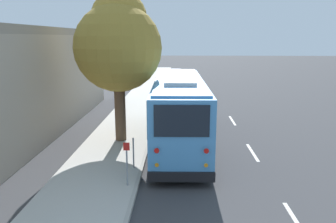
{
  "coord_description": "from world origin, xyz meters",
  "views": [
    {
      "loc": [
        -17.06,
        0.33,
        5.28
      ],
      "look_at": [
        0.4,
        0.93,
        1.3
      ],
      "focal_mm": 35.0,
      "sensor_mm": 36.0,
      "label": 1
    }
  ],
  "objects_px": {
    "parked_sedan_gray": "(177,82)",
    "street_tree": "(118,42)",
    "parked_sedan_white": "(175,91)",
    "sign_post_far": "(133,153)",
    "shuttle_bus": "(179,107)",
    "sign_post_near": "(127,164)",
    "parked_sedan_navy": "(175,75)",
    "fire_hydrant": "(151,103)"
  },
  "relations": [
    {
      "from": "street_tree",
      "to": "fire_hydrant",
      "type": "distance_m",
      "value": 8.71
    },
    {
      "from": "street_tree",
      "to": "sign_post_near",
      "type": "relative_size",
      "value": 4.65
    },
    {
      "from": "parked_sedan_gray",
      "to": "sign_post_near",
      "type": "bearing_deg",
      "value": -178.87
    },
    {
      "from": "shuttle_bus",
      "to": "sign_post_far",
      "type": "relative_size",
      "value": 8.45
    },
    {
      "from": "shuttle_bus",
      "to": "street_tree",
      "type": "relative_size",
      "value": 1.43
    },
    {
      "from": "sign_post_near",
      "to": "sign_post_far",
      "type": "xyz_separation_m",
      "value": [
        1.62,
        0.0,
        -0.19
      ]
    },
    {
      "from": "parked_sedan_navy",
      "to": "sign_post_near",
      "type": "relative_size",
      "value": 3.0
    },
    {
      "from": "parked_sedan_navy",
      "to": "fire_hydrant",
      "type": "height_order",
      "value": "parked_sedan_navy"
    },
    {
      "from": "parked_sedan_white",
      "to": "sign_post_far",
      "type": "relative_size",
      "value": 3.56
    },
    {
      "from": "sign_post_near",
      "to": "sign_post_far",
      "type": "height_order",
      "value": "sign_post_near"
    },
    {
      "from": "parked_sedan_white",
      "to": "street_tree",
      "type": "height_order",
      "value": "street_tree"
    },
    {
      "from": "parked_sedan_navy",
      "to": "sign_post_far",
      "type": "xyz_separation_m",
      "value": [
        -28.95,
        1.24,
        0.15
      ]
    },
    {
      "from": "shuttle_bus",
      "to": "parked_sedan_navy",
      "type": "relative_size",
      "value": 2.21
    },
    {
      "from": "parked_sedan_gray",
      "to": "street_tree",
      "type": "distance_m",
      "value": 19.12
    },
    {
      "from": "parked_sedan_white",
      "to": "sign_post_far",
      "type": "xyz_separation_m",
      "value": [
        -16.11,
        1.43,
        0.15
      ]
    },
    {
      "from": "sign_post_far",
      "to": "shuttle_bus",
      "type": "bearing_deg",
      "value": -26.63
    },
    {
      "from": "fire_hydrant",
      "to": "shuttle_bus",
      "type": "bearing_deg",
      "value": -165.06
    },
    {
      "from": "shuttle_bus",
      "to": "parked_sedan_gray",
      "type": "relative_size",
      "value": 2.42
    },
    {
      "from": "shuttle_bus",
      "to": "sign_post_far",
      "type": "distance_m",
      "value": 4.17
    },
    {
      "from": "parked_sedan_gray",
      "to": "parked_sedan_navy",
      "type": "distance_m",
      "value": 6.79
    },
    {
      "from": "parked_sedan_white",
      "to": "sign_post_far",
      "type": "bearing_deg",
      "value": 176.83
    },
    {
      "from": "sign_post_far",
      "to": "parked_sedan_white",
      "type": "bearing_deg",
      "value": -5.06
    },
    {
      "from": "shuttle_bus",
      "to": "fire_hydrant",
      "type": "height_order",
      "value": "shuttle_bus"
    },
    {
      "from": "sign_post_near",
      "to": "fire_hydrant",
      "type": "xyz_separation_m",
      "value": [
        12.8,
        0.22,
        -0.41
      ]
    },
    {
      "from": "parked_sedan_navy",
      "to": "sign_post_far",
      "type": "distance_m",
      "value": 28.98
    },
    {
      "from": "street_tree",
      "to": "fire_hydrant",
      "type": "height_order",
      "value": "street_tree"
    },
    {
      "from": "sign_post_far",
      "to": "parked_sedan_gray",
      "type": "bearing_deg",
      "value": -4.1
    },
    {
      "from": "parked_sedan_navy",
      "to": "sign_post_far",
      "type": "bearing_deg",
      "value": -179.67
    },
    {
      "from": "parked_sedan_navy",
      "to": "street_tree",
      "type": "bearing_deg",
      "value": 177.35
    },
    {
      "from": "parked_sedan_white",
      "to": "parked_sedan_gray",
      "type": "relative_size",
      "value": 1.02
    },
    {
      "from": "parked_sedan_white",
      "to": "parked_sedan_navy",
      "type": "distance_m",
      "value": 12.85
    },
    {
      "from": "parked_sedan_white",
      "to": "street_tree",
      "type": "bearing_deg",
      "value": 170.08
    },
    {
      "from": "parked_sedan_white",
      "to": "parked_sedan_gray",
      "type": "distance_m",
      "value": 6.06
    },
    {
      "from": "parked_sedan_white",
      "to": "fire_hydrant",
      "type": "distance_m",
      "value": 5.2
    },
    {
      "from": "parked_sedan_navy",
      "to": "sign_post_near",
      "type": "xyz_separation_m",
      "value": [
        -30.57,
        1.24,
        0.35
      ]
    },
    {
      "from": "parked_sedan_white",
      "to": "parked_sedan_navy",
      "type": "relative_size",
      "value": 0.93
    },
    {
      "from": "parked_sedan_gray",
      "to": "sign_post_near",
      "type": "height_order",
      "value": "sign_post_near"
    },
    {
      "from": "parked_sedan_navy",
      "to": "sign_post_near",
      "type": "height_order",
      "value": "sign_post_near"
    },
    {
      "from": "street_tree",
      "to": "parked_sedan_navy",
      "type": "bearing_deg",
      "value": -5.44
    },
    {
      "from": "sign_post_near",
      "to": "sign_post_far",
      "type": "distance_m",
      "value": 1.63
    },
    {
      "from": "parked_sedan_white",
      "to": "street_tree",
      "type": "xyz_separation_m",
      "value": [
        -12.34,
        2.58,
        4.42
      ]
    },
    {
      "from": "street_tree",
      "to": "parked_sedan_gray",
      "type": "bearing_deg",
      "value": -8.48
    }
  ]
}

